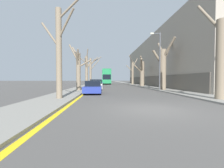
{
  "coord_description": "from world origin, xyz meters",
  "views": [
    {
      "loc": [
        -2.37,
        -7.29,
        1.5
      ],
      "look_at": [
        -0.11,
        33.74,
        0.2
      ],
      "focal_mm": 24.0,
      "sensor_mm": 36.0,
      "label": 1
    }
  ],
  "objects": [
    {
      "name": "street_tree_left_2",
      "position": [
        -5.55,
        20.81,
        3.14
      ],
      "size": [
        1.09,
        2.87,
        7.03
      ],
      "color": "#7A6B56",
      "rests_on": "ground"
    },
    {
      "name": "street_tree_left_0",
      "position": [
        -5.55,
        3.72,
        3.58
      ],
      "size": [
        3.65,
        1.45,
        7.59
      ],
      "color": "#7A6B56",
      "rests_on": "ground"
    },
    {
      "name": "lamp_post",
      "position": [
        4.89,
        12.04,
        4.26
      ],
      "size": [
        1.4,
        0.2,
        7.6
      ],
      "color": "#4C4F54",
      "rests_on": "ground"
    },
    {
      "name": "parked_car_2",
      "position": [
        -3.49,
        21.26,
        0.65
      ],
      "size": [
        1.76,
        4.4,
        1.37
      ],
      "color": "#4C5156",
      "rests_on": "ground"
    },
    {
      "name": "street_tree_left_1",
      "position": [
        -5.6,
        11.89,
        2.82
      ],
      "size": [
        3.01,
        2.79,
        5.99
      ],
      "color": "#7A6B56",
      "rests_on": "ground"
    },
    {
      "name": "street_tree_right_2",
      "position": [
        5.48,
        23.21,
        2.88
      ],
      "size": [
        2.44,
        3.33,
        6.13
      ],
      "color": "#7A6B56",
      "rests_on": "ground"
    },
    {
      "name": "double_decker_bus",
      "position": [
        -1.54,
        38.8,
        2.53
      ],
      "size": [
        2.56,
        10.14,
        4.46
      ],
      "color": "#1E7F47",
      "rests_on": "ground"
    },
    {
      "name": "street_tree_right_1",
      "position": [
        5.6,
        12.51,
        3.23
      ],
      "size": [
        3.59,
        3.58,
        6.81
      ],
      "color": "#7A6B56",
      "rests_on": "ground"
    },
    {
      "name": "sidewalk_right",
      "position": [
        6.0,
        50.0,
        0.06
      ],
      "size": [
        2.89,
        120.0,
        0.12
      ],
      "primitive_type": "cube",
      "color": "gray",
      "rests_on": "ground"
    },
    {
      "name": "street_tree_right_0",
      "position": [
        5.81,
        2.73,
        3.21
      ],
      "size": [
        3.29,
        2.77,
        7.61
      ],
      "color": "#7A6B56",
      "rests_on": "ground"
    },
    {
      "name": "parked_car_3",
      "position": [
        -3.49,
        27.9,
        0.66
      ],
      "size": [
        1.73,
        4.34,
        1.36
      ],
      "color": "navy",
      "rests_on": "ground"
    },
    {
      "name": "parked_car_0",
      "position": [
        -3.49,
        8.58,
        0.64
      ],
      "size": [
        1.76,
        4.08,
        1.34
      ],
      "color": "navy",
      "rests_on": "ground"
    },
    {
      "name": "ground_plane",
      "position": [
        0.0,
        0.0,
        0.0
      ],
      "size": [
        300.0,
        300.0,
        0.0
      ],
      "primitive_type": "plane",
      "color": "#4C4947"
    },
    {
      "name": "street_tree_left_3",
      "position": [
        -5.45,
        28.8,
        3.8
      ],
      "size": [
        5.45,
        3.32,
        7.23
      ],
      "color": "#7A6B56",
      "rests_on": "ground"
    },
    {
      "name": "parked_car_1",
      "position": [
        -3.49,
        14.78,
        0.69
      ],
      "size": [
        1.84,
        4.57,
        1.48
      ],
      "color": "silver",
      "rests_on": "ground"
    },
    {
      "name": "street_tree_right_3",
      "position": [
        5.5,
        33.36,
        3.52
      ],
      "size": [
        3.34,
        2.62,
        7.83
      ],
      "color": "#7A6B56",
      "rests_on": "ground"
    },
    {
      "name": "kerb_line_stripe",
      "position": [
        -4.38,
        50.0,
        0.0
      ],
      "size": [
        0.24,
        120.0,
        0.01
      ],
      "primitive_type": "cube",
      "color": "yellow",
      "rests_on": "ground"
    },
    {
      "name": "sidewalk_left",
      "position": [
        -6.0,
        50.0,
        0.06
      ],
      "size": [
        2.89,
        120.0,
        0.12
      ],
      "primitive_type": "cube",
      "color": "gray",
      "rests_on": "ground"
    },
    {
      "name": "building_facade_right",
      "position": [
        12.44,
        26.93,
        5.32
      ],
      "size": [
        10.08,
        42.85,
        10.65
      ],
      "color": "#9E9384",
      "rests_on": "ground"
    }
  ]
}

